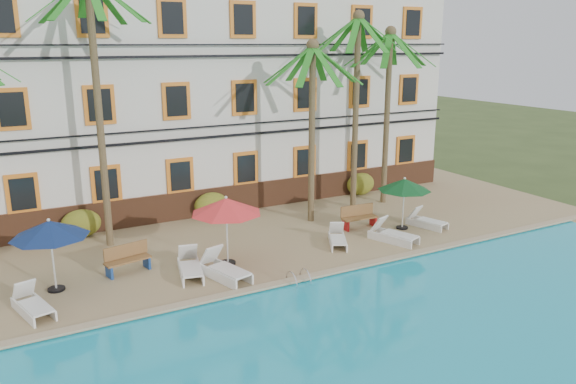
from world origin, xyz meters
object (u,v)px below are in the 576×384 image
lounger_c (224,269)px  lounger_f (426,221)px  pool_ladder (299,281)px  umbrella_blue (49,229)px  palm_d (356,86)px  palm_b (96,79)px  lounger_b (190,266)px  lounger_d (338,238)px  lounger_e (393,234)px  lounger_a (32,304)px  bench_right (359,216)px  umbrella_green (404,185)px  palm_c (312,107)px  umbrella_red (226,206)px  palm_e (388,93)px  bench_left (127,258)px

lounger_c → lounger_f: size_ratio=1.21×
pool_ladder → lounger_c: bearing=145.0°
umbrella_blue → lounger_c: 5.34m
palm_d → lounger_c: 10.75m
palm_b → pool_ladder: size_ratio=12.99×
lounger_c → lounger_b: bearing=139.8°
lounger_d → lounger_e: (2.03, -0.68, 0.04)m
lounger_a → lounger_e: (12.49, -0.11, 0.02)m
lounger_a → bench_right: bench_right is taller
umbrella_green → lounger_d: size_ratio=1.25×
umbrella_blue → lounger_a: size_ratio=1.22×
palm_c → lounger_f: palm_c is taller
umbrella_blue → lounger_a: (-0.75, -1.30, -1.68)m
palm_b → palm_d: size_ratio=1.12×
palm_b → bench_right: 11.19m
umbrella_red → lounger_e: bearing=-7.9°
palm_e → umbrella_blue: palm_e is taller
lounger_a → lounger_b: lounger_b is taller
palm_d → lounger_d: 7.27m
lounger_e → bench_right: bearing=95.0°
lounger_a → lounger_d: (10.46, 0.57, -0.02)m
umbrella_blue → palm_c: bearing=12.3°
palm_e → lounger_c: palm_e is taller
umbrella_red → lounger_d: bearing=-2.6°
bench_right → palm_d: bearing=59.7°
umbrella_red → lounger_d: umbrella_red is taller
lounger_a → lounger_b: (4.72, 0.48, 0.02)m
palm_b → palm_e: (12.52, -0.17, -0.95)m
lounger_b → bench_right: bench_right is taller
lounger_d → lounger_b: bearing=-179.1°
bench_left → lounger_e: bearing=-10.7°
palm_d → lounger_e: palm_d is taller
umbrella_blue → pool_ladder: umbrella_blue is taller
lounger_e → bench_right: bench_right is taller
lounger_c → bench_right: (6.73, 2.10, 0.16)m
bench_right → lounger_d: bearing=-145.4°
lounger_d → bench_right: size_ratio=1.12×
umbrella_green → bench_right: bearing=147.8°
lounger_a → palm_d: bearing=17.6°
umbrella_green → lounger_a: size_ratio=1.14×
palm_b → lounger_a: size_ratio=5.15×
umbrella_blue → bench_left: (2.24, 0.39, -1.48)m
umbrella_green → lounger_b: (-9.09, -0.43, -1.53)m
lounger_b → lounger_a: bearing=-174.2°
umbrella_blue → umbrella_red: (5.40, -0.54, 0.09)m
umbrella_red → lounger_f: bearing=-1.0°
palm_b → palm_c: size_ratio=1.30×
umbrella_green → bench_left: 10.93m
umbrella_green → lounger_f: bearing=-16.2°
lounger_a → lounger_b: 4.74m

